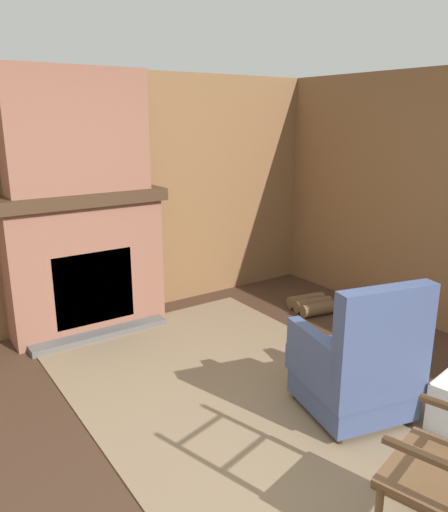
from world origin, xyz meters
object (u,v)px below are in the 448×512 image
(armchair, at_px, (357,368))
(firewood_stack, at_px, (313,304))
(oil_lamp_vase, at_px, (30,185))
(storage_case, at_px, (118,180))
(decorative_plate_on_mantel, at_px, (88,177))

(armchair, bearing_deg, firewood_stack, -22.43)
(oil_lamp_vase, distance_m, storage_case, 0.79)
(armchair, xyz_separation_m, decorative_plate_on_mantel, (-2.47, -0.85, 1.07))
(firewood_stack, height_order, oil_lamp_vase, oil_lamp_vase)
(decorative_plate_on_mantel, bearing_deg, firewood_stack, 64.69)
(oil_lamp_vase, distance_m, decorative_plate_on_mantel, 0.52)
(storage_case, bearing_deg, oil_lamp_vase, -90.01)
(armchair, height_order, storage_case, storage_case)
(decorative_plate_on_mantel, bearing_deg, storage_case, 85.79)
(firewood_stack, distance_m, decorative_plate_on_mantel, 2.57)
(decorative_plate_on_mantel, bearing_deg, oil_lamp_vase, -87.79)
(armchair, xyz_separation_m, oil_lamp_vase, (-2.45, -1.37, 1.04))
(storage_case, xyz_separation_m, decorative_plate_on_mantel, (-0.02, -0.27, 0.05))
(armchair, bearing_deg, storage_case, 26.80)
(armchair, distance_m, firewood_stack, 1.93)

